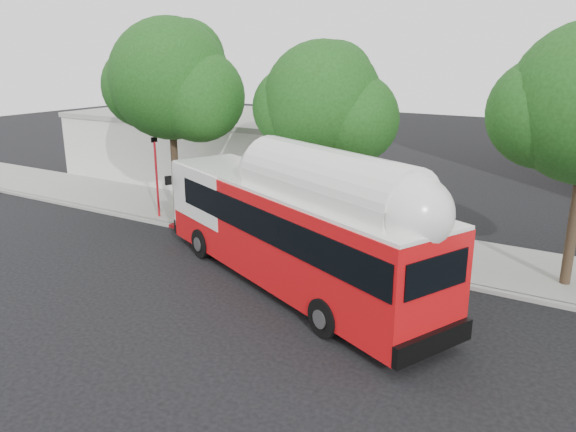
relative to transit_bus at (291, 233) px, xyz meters
name	(u,v)px	position (x,y,z in m)	size (l,w,h in m)	color
ground	(265,290)	(-0.54, -0.83, -1.97)	(120.00, 120.00, 0.00)	black
sidewalk	(345,238)	(-0.54, 5.67, -1.90)	(60.00, 5.00, 0.15)	gray
curb_strip	(318,255)	(-0.54, 3.07, -1.90)	(60.00, 0.30, 0.15)	gray
red_curb_segment	(257,243)	(-3.54, 3.07, -1.89)	(10.00, 0.32, 0.16)	maroon
street_tree_left	(178,84)	(-9.07, 4.73, 4.63)	(6.67, 5.80, 9.74)	#2D2116
street_tree_mid	(332,106)	(-1.14, 5.23, 3.93)	(5.75, 5.00, 8.62)	#2D2116
low_commercial_bldg	(205,144)	(-14.54, 13.17, 0.18)	(16.20, 10.20, 4.25)	silver
transit_bus	(291,233)	(0.00, 0.00, 0.00)	(14.02, 8.06, 4.22)	red
signal_pole	(157,178)	(-9.93, 3.74, 0.15)	(0.12, 0.39, 4.13)	red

